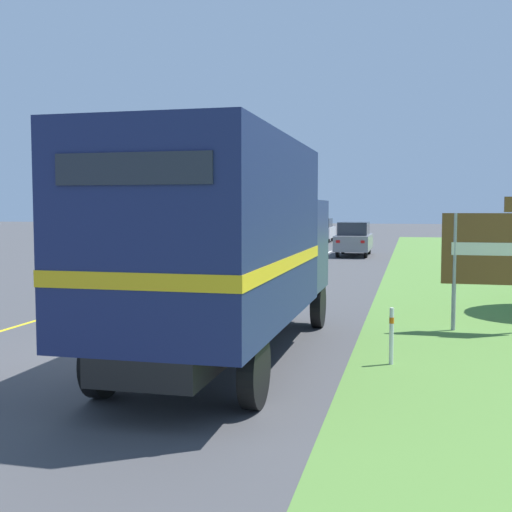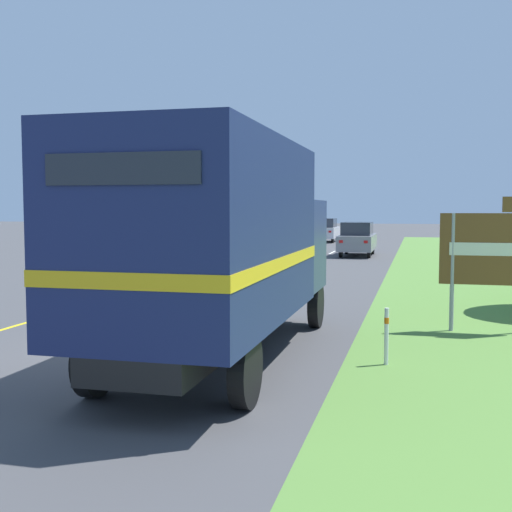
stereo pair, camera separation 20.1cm
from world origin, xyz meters
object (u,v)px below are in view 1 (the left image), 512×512
(horse_trailer_truck, at_px, (225,242))
(delineator_post, at_px, (391,334))
(lead_car_white, at_px, (244,247))
(lead_car_silver_ahead, at_px, (321,230))
(lead_car_grey_ahead, at_px, (354,239))
(highway_sign, at_px, (488,251))

(horse_trailer_truck, xyz_separation_m, delineator_post, (2.73, 0.48, -1.52))
(lead_car_white, distance_m, lead_car_silver_ahead, 23.58)
(horse_trailer_truck, distance_m, lead_car_silver_ahead, 39.23)
(lead_car_silver_ahead, bearing_deg, delineator_post, -80.47)
(lead_car_white, bearing_deg, horse_trailer_truck, -76.44)
(horse_trailer_truck, relative_size, lead_car_silver_ahead, 1.88)
(horse_trailer_truck, relative_size, lead_car_grey_ahead, 1.73)
(lead_car_silver_ahead, bearing_deg, horse_trailer_truck, -84.52)
(lead_car_white, height_order, highway_sign, highway_sign)
(lead_car_grey_ahead, xyz_separation_m, delineator_post, (2.73, -24.52, -0.43))
(highway_sign, relative_size, delineator_post, 2.98)
(horse_trailer_truck, bearing_deg, highway_sign, 40.01)
(lead_car_white, bearing_deg, delineator_post, -66.67)
(lead_car_grey_ahead, relative_size, lead_car_silver_ahead, 1.09)
(horse_trailer_truck, height_order, highway_sign, horse_trailer_truck)
(delineator_post, bearing_deg, horse_trailer_truck, -169.94)
(lead_car_grey_ahead, distance_m, highway_sign, 21.67)
(lead_car_white, height_order, delineator_post, lead_car_white)
(horse_trailer_truck, height_order, lead_car_grey_ahead, horse_trailer_truck)
(horse_trailer_truck, bearing_deg, lead_car_white, 103.56)
(highway_sign, bearing_deg, delineator_post, -118.87)
(horse_trailer_truck, xyz_separation_m, highway_sign, (4.58, 3.85, -0.33))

